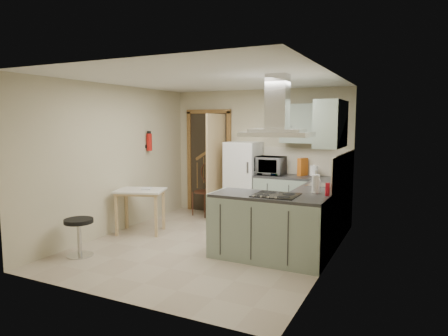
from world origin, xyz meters
The scene contains 28 objects.
floor centered at (0.00, 0.00, 0.00)m, with size 4.20×4.20×0.00m, color tan.
ceiling centered at (0.00, 0.00, 2.50)m, with size 4.20×4.20×0.00m, color silver.
back_wall centered at (0.00, 2.10, 1.25)m, with size 3.60×3.60×0.00m, color #BDB292.
left_wall centered at (-1.80, 0.00, 1.25)m, with size 4.20×4.20×0.00m, color #BDB292.
right_wall centered at (1.80, 0.00, 1.25)m, with size 4.20×4.20×0.00m, color #BDB292.
doorway centered at (-1.10, 2.07, 1.05)m, with size 1.10×0.12×2.10m, color brown.
fridge centered at (-0.20, 1.80, 0.75)m, with size 0.60×0.60×1.50m, color white.
counter_back centered at (0.66, 1.80, 0.45)m, with size 1.08×0.60×0.90m, color #9EB2A0.
counter_right centered at (1.50, 1.12, 0.45)m, with size 0.60×1.95×0.90m, color #9EB2A0.
splashback centered at (0.96, 2.09, 1.15)m, with size 1.68×0.02×0.50m, color beige.
wall_cabinet_back centered at (0.95, 1.93, 1.85)m, with size 0.85×0.35×0.70m, color #9EB2A0.
wall_cabinet_right centered at (1.62, 0.85, 1.85)m, with size 0.35×0.90×0.70m, color #9EB2A0.
peninsula centered at (1.02, -0.18, 0.45)m, with size 1.55×0.65×0.90m, color #9EB2A0.
hob centered at (1.12, -0.18, 0.91)m, with size 0.58×0.50×0.01m, color black.
extractor_hood centered at (1.12, -0.18, 1.72)m, with size 0.90×0.55×0.10m, color silver.
sink centered at (1.50, 0.95, 0.91)m, with size 0.45×0.40×0.01m, color silver.
fire_extinguisher centered at (-1.74, 0.90, 1.50)m, with size 0.10×0.10×0.32m, color #B2140F.
drop_leaf_table centered at (-1.38, 0.14, 0.37)m, with size 0.79×0.59×0.74m, color tan.
bentwood_chair centered at (-1.01, 1.72, 0.48)m, with size 0.43×0.43×0.96m, color #532A1B.
stool centered at (-1.42, -1.21, 0.27)m, with size 0.40×0.40×0.54m, color black.
microwave centered at (0.30, 1.79, 1.07)m, with size 0.61×0.41×0.34m, color black.
kettle centered at (1.15, 1.86, 1.01)m, with size 0.15×0.15×0.22m, color white.
cereal_box centered at (0.93, 1.93, 1.06)m, with size 0.09×0.21×0.32m, color #D06318.
soap_bottle centered at (1.58, 1.54, 1.00)m, with size 0.09×0.10×0.21m, color #B8BAC5.
paper_towel centered at (1.56, 0.24, 1.03)m, with size 0.10×0.10×0.27m, color white.
cup centered at (1.45, 0.79, 0.95)m, with size 0.13×0.13×0.10m, color white.
red_bottle centered at (1.75, 0.10, 0.99)m, with size 0.06×0.06×0.17m, color red.
book centered at (-1.40, 0.19, 0.79)m, with size 0.17×0.23×0.10m, color brown.
Camera 1 is at (2.80, -5.23, 1.89)m, focal length 32.00 mm.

